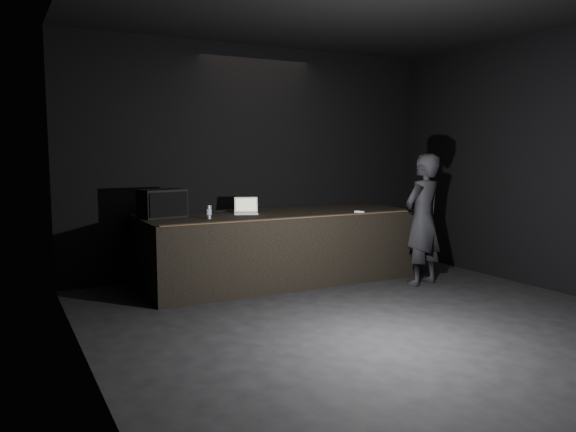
{
  "coord_description": "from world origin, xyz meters",
  "views": [
    {
      "loc": [
        -3.67,
        -4.52,
        1.89
      ],
      "look_at": [
        -0.08,
        2.3,
        1.0
      ],
      "focal_mm": 35.0,
      "sensor_mm": 36.0,
      "label": 1
    }
  ],
  "objects_px": {
    "person": "(423,220)",
    "laptop": "(246,209)",
    "stage_riser": "(279,246)",
    "beer_can": "(209,212)",
    "stage_monitor": "(162,203)"
  },
  "relations": [
    {
      "from": "person",
      "to": "laptop",
      "type": "bearing_deg",
      "value": -43.92
    },
    {
      "from": "stage_riser",
      "to": "person",
      "type": "relative_size",
      "value": 2.16
    },
    {
      "from": "stage_riser",
      "to": "beer_can",
      "type": "height_order",
      "value": "beer_can"
    },
    {
      "from": "beer_can",
      "to": "person",
      "type": "relative_size",
      "value": 0.1
    },
    {
      "from": "laptop",
      "to": "beer_can",
      "type": "height_order",
      "value": "laptop"
    },
    {
      "from": "stage_riser",
      "to": "laptop",
      "type": "relative_size",
      "value": 9.5
    },
    {
      "from": "laptop",
      "to": "stage_riser",
      "type": "bearing_deg",
      "value": 13.1
    },
    {
      "from": "stage_riser",
      "to": "beer_can",
      "type": "xyz_separation_m",
      "value": [
        -1.17,
        -0.26,
        0.59
      ]
    },
    {
      "from": "stage_riser",
      "to": "stage_monitor",
      "type": "distance_m",
      "value": 1.81
    },
    {
      "from": "stage_monitor",
      "to": "person",
      "type": "bearing_deg",
      "value": -31.35
    },
    {
      "from": "stage_riser",
      "to": "person",
      "type": "bearing_deg",
      "value": -35.75
    },
    {
      "from": "beer_can",
      "to": "stage_monitor",
      "type": "bearing_deg",
      "value": 139.26
    },
    {
      "from": "laptop",
      "to": "person",
      "type": "height_order",
      "value": "person"
    },
    {
      "from": "stage_riser",
      "to": "stage_monitor",
      "type": "height_order",
      "value": "stage_monitor"
    },
    {
      "from": "beer_can",
      "to": "person",
      "type": "distance_m",
      "value": 2.99
    }
  ]
}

